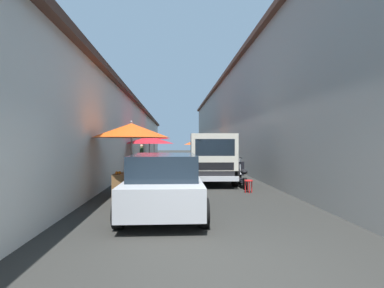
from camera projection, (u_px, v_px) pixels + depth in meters
The scene contains 12 objects.
ground at pixel (185, 171), 17.33m from camera, with size 90.00×90.00×0.00m, color #282826.
building_left_whitewash at pixel (84, 135), 19.14m from camera, with size 49.80×7.50×4.51m.
building_right_concrete at pixel (278, 118), 19.97m from camera, with size 49.80×7.50×6.85m.
fruit_stall_near_left at pixel (154, 140), 23.37m from camera, with size 2.70×2.70×2.42m.
fruit_stall_near_right at pixel (150, 143), 16.05m from camera, with size 2.79×2.79×2.18m.
fruit_stall_far_right at pixel (131, 138), 9.08m from camera, with size 2.44×2.44×2.44m.
fruit_stall_far_left at pixel (200, 144), 21.83m from camera, with size 2.44×2.44×2.13m.
hatchback_car at pixel (164, 183), 7.06m from camera, with size 3.93×1.96×1.45m.
delivery_truck at pixel (211, 159), 11.93m from camera, with size 4.98×2.11×2.08m.
vendor_by_crates at pixel (142, 155), 17.60m from camera, with size 0.65×0.22×1.62m.
parked_scooter at pixel (242, 175), 11.07m from camera, with size 1.69×0.39×1.14m.
plastic_stool at pixel (249, 183), 9.80m from camera, with size 0.30×0.30×0.43m.
Camera 1 is at (-3.81, 0.64, 1.74)m, focal length 26.55 mm.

